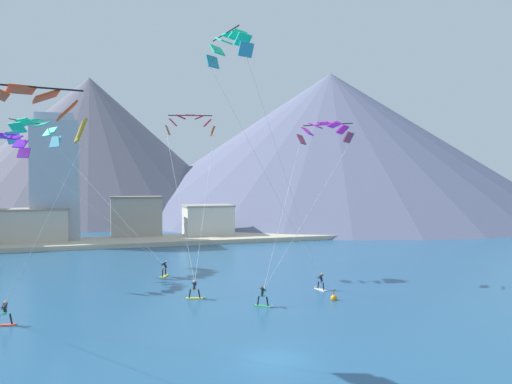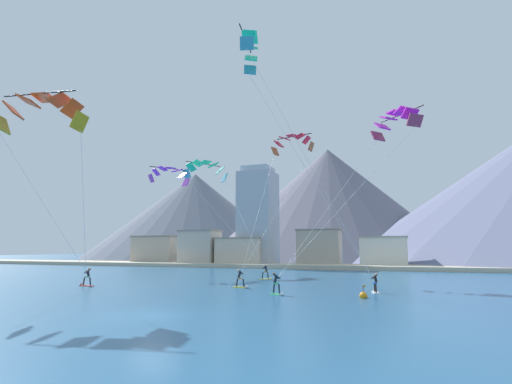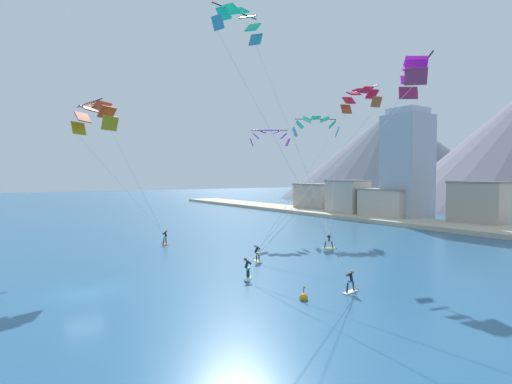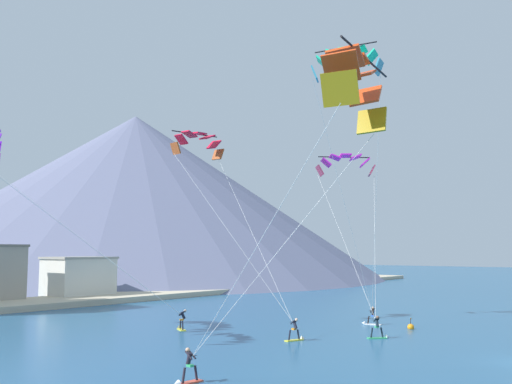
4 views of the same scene
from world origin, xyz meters
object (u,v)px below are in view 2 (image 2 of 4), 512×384
kitesurfer_far_right (267,274)px  race_marker_buoy (363,296)px  parafoil_kite_far_left (251,50)px  kitesurfer_near_trail (86,280)px  parafoil_kite_distant_high_outer (169,173)px  kitesurfer_far_left (375,287)px  parafoil_kite_near_trail (43,110)px  parafoil_kite_mid_center (292,143)px  parafoil_kite_far_right (206,169)px  kitesurfer_mid_center (242,282)px  kitesurfer_near_lead (278,288)px  parafoil_kite_near_lead (395,121)px

kitesurfer_far_right → race_marker_buoy: 19.03m
parafoil_kite_far_left → race_marker_buoy: bearing=-4.0°
kitesurfer_near_trail → parafoil_kite_distant_high_outer: parafoil_kite_distant_high_outer is taller
kitesurfer_far_left → parafoil_kite_near_trail: parafoil_kite_near_trail is taller
parafoil_kite_mid_center → race_marker_buoy: bearing=-59.1°
parafoil_kite_near_trail → parafoil_kite_far_right: bearing=95.1°
kitesurfer_mid_center → parafoil_kite_far_left: parafoil_kite_far_left is taller
parafoil_kite_mid_center → race_marker_buoy: parafoil_kite_mid_center is taller
kitesurfer_far_left → parafoil_kite_mid_center: parafoil_kite_mid_center is taller
kitesurfer_near_trail → kitesurfer_mid_center: size_ratio=1.00×
parafoil_kite_distant_high_outer → race_marker_buoy: parafoil_kite_distant_high_outer is taller
kitesurfer_mid_center → kitesurfer_far_left: kitesurfer_mid_center is taller
kitesurfer_near_lead → parafoil_kite_far_right: (-19.54, 24.98, 15.29)m
parafoil_kite_distant_high_outer → kitesurfer_far_right: bearing=-10.4°
kitesurfer_near_trail → parafoil_kite_far_left: 26.07m
kitesurfer_far_right → parafoil_kite_mid_center: parafoil_kite_mid_center is taller
parafoil_kite_near_lead → parafoil_kite_mid_center: bearing=145.4°
kitesurfer_near_lead → kitesurfer_mid_center: 6.32m
kitesurfer_near_lead → kitesurfer_far_right: size_ratio=1.01×
kitesurfer_near_lead → kitesurfer_mid_center: size_ratio=0.99×
parafoil_kite_far_left → kitesurfer_near_trail: bearing=-179.2°
parafoil_kite_near_trail → parafoil_kite_distant_high_outer: size_ratio=2.49×
kitesurfer_mid_center → parafoil_kite_near_lead: parafoil_kite_near_lead is taller
parafoil_kite_far_left → kitesurfer_near_lead: bearing=-20.3°
parafoil_kite_near_trail → parafoil_kite_distant_high_outer: (-4.75, 25.12, -0.25)m
parafoil_kite_near_lead → kitesurfer_far_left: bearing=-121.3°
kitesurfer_far_right → parafoil_kite_far_right: parafoil_kite_far_right is taller
kitesurfer_far_right → kitesurfer_far_left: bearing=-39.5°
parafoil_kite_far_left → kitesurfer_far_right: bearing=103.9°
kitesurfer_near_trail → parafoil_kite_near_trail: (2.51, -8.17, 13.64)m
kitesurfer_far_left → parafoil_kite_far_right: 36.82m
parafoil_kite_mid_center → parafoil_kite_far_left: parafoil_kite_far_left is taller
parafoil_kite_distant_high_outer → race_marker_buoy: (27.67, -17.36, -13.77)m
kitesurfer_far_left → parafoil_kite_distant_high_outer: (-28.17, 13.38, 13.49)m
race_marker_buoy → kitesurfer_far_left: bearing=82.7°
kitesurfer_far_left → parafoil_kite_far_left: parafoil_kite_far_left is taller
parafoil_kite_far_right → parafoil_kite_near_lead: bearing=-31.3°
parafoil_kite_far_left → parafoil_kite_far_right: 29.81m
kitesurfer_near_trail → parafoil_kite_mid_center: bearing=43.5°
kitesurfer_mid_center → parafoil_kite_near_lead: (13.55, 3.50, 14.45)m
kitesurfer_near_trail → kitesurfer_far_right: 19.31m
parafoil_kite_mid_center → kitesurfer_far_right: bearing=-158.8°
parafoil_kite_far_right → parafoil_kite_distant_high_outer: 7.76m
parafoil_kite_mid_center → parafoil_kite_far_left: (0.55, -15.04, 4.44)m
parafoil_kite_mid_center → parafoil_kite_far_right: (-16.43, 8.99, -0.38)m
kitesurfer_near_lead → parafoil_kite_far_left: parafoil_kite_far_left is taller
parafoil_kite_near_lead → parafoil_kite_near_trail: bearing=-149.3°
kitesurfer_near_lead → parafoil_kite_near_lead: (8.84, 7.73, 14.43)m
kitesurfer_near_lead → race_marker_buoy: bearing=3.0°
kitesurfer_far_right → parafoil_kite_near_lead: (14.86, -7.14, 14.43)m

